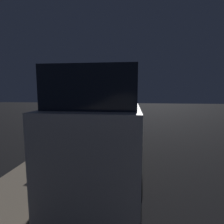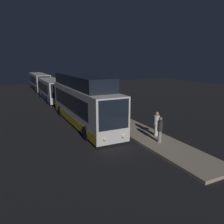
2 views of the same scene
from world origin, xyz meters
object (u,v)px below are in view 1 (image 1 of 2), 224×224
passenger_waiting (82,119)px  passenger_with_bags (84,125)px  sign_post (75,127)px  passenger_boarding (91,117)px  suitcase (85,132)px  bus_lead (113,124)px

passenger_waiting → passenger_with_bags: passenger_with_bags is taller
passenger_with_bags → sign_post: sign_post is taller
passenger_boarding → suitcase: size_ratio=1.99×
bus_lead → suitcase: size_ratio=14.15×
passenger_waiting → sign_post: (-5.60, -1.23, 0.45)m
bus_lead → passenger_boarding: bus_lead is taller
passenger_waiting → bus_lead: bearing=173.2°
passenger_boarding → bus_lead: bearing=-112.8°
passenger_boarding → suitcase: (-3.71, -0.35, -0.64)m
passenger_boarding → sign_post: bearing=-129.5°
passenger_waiting → sign_post: sign_post is taller
passenger_with_bags → bus_lead: bearing=33.6°
passenger_with_bags → passenger_waiting: bearing=-167.5°
passenger_boarding → passenger_with_bags: bearing=-129.1°
bus_lead → passenger_boarding: size_ratio=7.11×
bus_lead → passenger_waiting: (6.10, 3.53, -0.78)m
passenger_boarding → passenger_waiting: passenger_waiting is taller
passenger_boarding → passenger_waiting: 1.31m
passenger_with_bags → suitcase: 0.86m
passenger_with_bags → sign_post: (-2.52, -0.20, 0.41)m
passenger_with_bags → sign_post: bearing=-1.4°
passenger_boarding → passenger_with_bags: passenger_with_bags is taller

